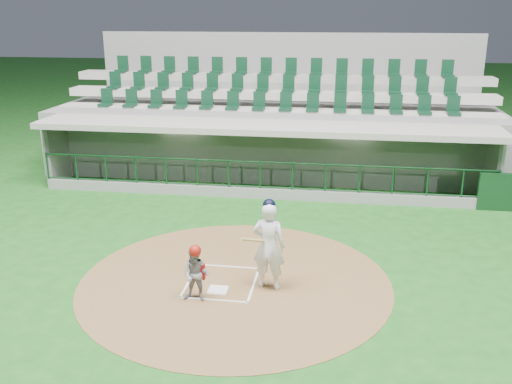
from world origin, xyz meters
TOP-DOWN VIEW (x-y plane):
  - ground at (0.00, 0.00)m, footprint 120.00×120.00m
  - dirt_circle at (0.30, -0.20)m, footprint 7.20×7.20m
  - home_plate at (0.00, -0.70)m, footprint 0.43×0.43m
  - batter_box_chalk at (0.00, -0.30)m, footprint 1.55×1.80m
  - dugout_structure at (0.05, 7.83)m, footprint 16.40×3.70m
  - seating_deck at (0.00, 10.91)m, footprint 17.00×6.72m
  - batter at (1.10, -0.39)m, footprint 0.94×0.94m
  - catcher at (-0.36, -1.19)m, footprint 0.62×0.49m

SIDE VIEW (x-z plane):
  - ground at x=0.00m, z-range 0.00..0.00m
  - dirt_circle at x=0.30m, z-range 0.00..0.01m
  - batter_box_chalk at x=0.00m, z-range 0.01..0.02m
  - home_plate at x=0.00m, z-range 0.01..0.03m
  - catcher at x=-0.36m, z-range 0.00..1.29m
  - dugout_structure at x=0.05m, z-range -0.55..2.45m
  - batter at x=1.10m, z-range 0.00..2.12m
  - seating_deck at x=0.00m, z-range -1.15..4.00m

